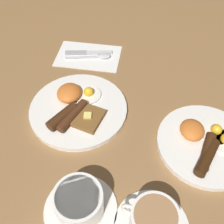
% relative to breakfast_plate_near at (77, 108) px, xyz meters
% --- Properties ---
extents(ground_plane, '(3.00, 3.00, 0.00)m').
position_rel_breakfast_plate_near_xyz_m(ground_plane, '(-0.00, 0.00, -0.01)').
color(ground_plane, olive).
extents(breakfast_plate_near, '(0.27, 0.27, 0.05)m').
position_rel_breakfast_plate_near_xyz_m(breakfast_plate_near, '(0.00, 0.00, 0.00)').
color(breakfast_plate_near, white).
rests_on(breakfast_plate_near, ground_plane).
extents(breakfast_plate_far, '(0.24, 0.24, 0.05)m').
position_rel_breakfast_plate_near_xyz_m(breakfast_plate_far, '(0.08, 0.34, -0.00)').
color(breakfast_plate_far, white).
rests_on(breakfast_plate_far, ground_plane).
extents(teacup_near, '(0.16, 0.16, 0.07)m').
position_rel_breakfast_plate_near_xyz_m(teacup_near, '(0.27, 0.05, 0.02)').
color(teacup_near, white).
rests_on(teacup_near, ground_plane).
extents(teacup_far, '(0.15, 0.15, 0.07)m').
position_rel_breakfast_plate_near_xyz_m(teacup_far, '(0.29, 0.20, 0.02)').
color(teacup_far, white).
rests_on(teacup_far, ground_plane).
extents(napkin, '(0.15, 0.22, 0.01)m').
position_rel_breakfast_plate_near_xyz_m(napkin, '(-0.24, -0.01, -0.01)').
color(napkin, white).
rests_on(napkin, ground_plane).
extents(knife, '(0.03, 0.16, 0.01)m').
position_rel_breakfast_plate_near_xyz_m(knife, '(-0.25, -0.02, -0.01)').
color(knife, silver).
rests_on(knife, napkin).
extents(spoon, '(0.04, 0.15, 0.01)m').
position_rel_breakfast_plate_near_xyz_m(spoon, '(-0.24, 0.03, -0.00)').
color(spoon, silver).
rests_on(spoon, napkin).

